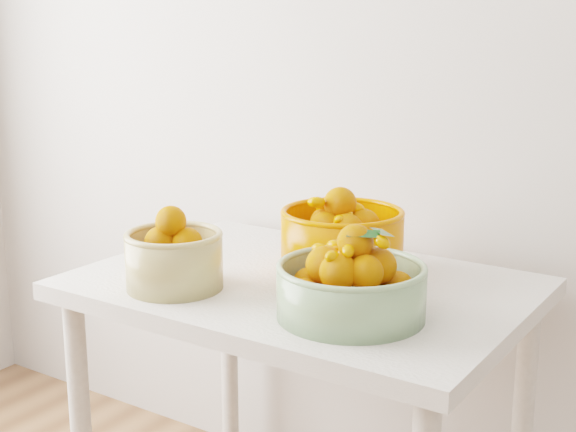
% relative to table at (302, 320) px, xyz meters
% --- Properties ---
extents(table, '(1.00, 0.70, 0.75)m').
position_rel_table_xyz_m(table, '(0.00, 0.00, 0.00)').
color(table, silver).
rests_on(table, ground).
extents(bowl_cream, '(0.28, 0.28, 0.19)m').
position_rel_table_xyz_m(bowl_cream, '(-0.21, -0.20, 0.17)').
color(bowl_cream, tan).
rests_on(bowl_cream, table).
extents(bowl_green, '(0.34, 0.34, 0.19)m').
position_rel_table_xyz_m(bowl_green, '(0.20, -0.14, 0.16)').
color(bowl_green, '#82A277').
rests_on(bowl_green, table).
extents(bowl_orange, '(0.35, 0.35, 0.21)m').
position_rel_table_xyz_m(bowl_orange, '(0.05, 0.10, 0.18)').
color(bowl_orange, '#E95B02').
rests_on(bowl_orange, table).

